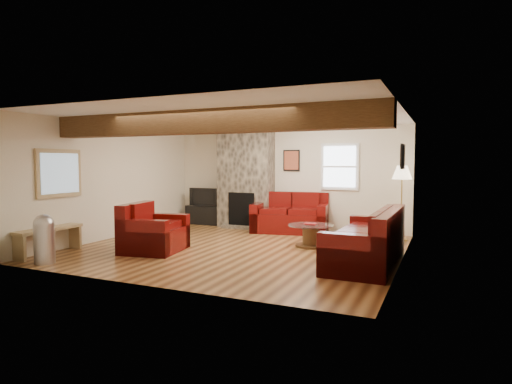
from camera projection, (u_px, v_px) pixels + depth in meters
room at (237, 183)px, 8.16m from camera, size 8.00×8.00×8.00m
oak_beam at (203, 122)px, 6.94m from camera, size 6.00×0.36×0.38m
chimney_breast at (246, 179)px, 10.84m from camera, size 1.40×0.67×2.50m
back_window at (340, 167)px, 10.06m from camera, size 0.90×0.08×1.10m
hatch_window at (59, 173)px, 7.97m from camera, size 0.08×1.00×0.90m
ceiling_dome at (297, 123)px, 8.53m from camera, size 0.40×0.40×0.18m
artwork_back at (291, 160)px, 10.54m from camera, size 0.42×0.06×0.52m
artwork_right at (402, 157)px, 7.20m from camera, size 0.06×0.55×0.42m
sofa_three at (366, 237)px, 6.95m from camera, size 1.01×2.33×0.89m
loveseat at (290, 213)px, 10.13m from camera, size 1.90×1.29×0.93m
armchair_red at (154, 227)px, 7.94m from camera, size 1.14×1.26×0.89m
coffee_table at (311, 236)px, 8.39m from camera, size 0.89×0.89×0.46m
tv_cabinet at (205, 215)px, 11.44m from camera, size 0.99×0.40×0.50m
television at (205, 197)px, 11.40m from camera, size 0.83×0.11×0.48m
floor_lamp at (402, 177)px, 9.01m from camera, size 0.41×0.41×1.58m
pine_bench at (49, 241)px, 7.66m from camera, size 0.30×1.29×0.48m
pedal_bin at (44, 239)px, 6.97m from camera, size 0.33×0.33×0.81m
coal_bucket at (256, 226)px, 10.05m from camera, size 0.35×0.35×0.33m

